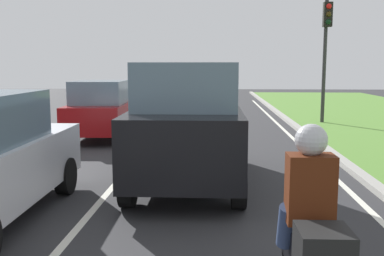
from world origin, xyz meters
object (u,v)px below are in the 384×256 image
object	(u,v)px
car_hatchback_far	(102,110)
rider_person	(309,187)
car_suv_ahead	(188,123)
traffic_light_near_right	(326,38)

from	to	relation	value
car_hatchback_far	rider_person	xyz separation A→B (m)	(4.32, -9.60, 0.31)
car_suv_ahead	rider_person	bearing A→B (deg)	-73.82
rider_person	traffic_light_near_right	size ratio (longest dim) A/B	0.24
car_hatchback_far	traffic_light_near_right	xyz separation A→B (m)	(7.64, 3.76, 2.37)
car_suv_ahead	car_hatchback_far	size ratio (longest dim) A/B	1.20
car_suv_ahead	car_hatchback_far	distance (m)	5.95
car_suv_ahead	traffic_light_near_right	xyz separation A→B (m)	(4.65, 8.90, 2.09)
car_hatchback_far	traffic_light_near_right	bearing A→B (deg)	24.08
car_hatchback_far	traffic_light_near_right	size ratio (longest dim) A/B	0.78
car_hatchback_far	rider_person	size ratio (longest dim) A/B	3.23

